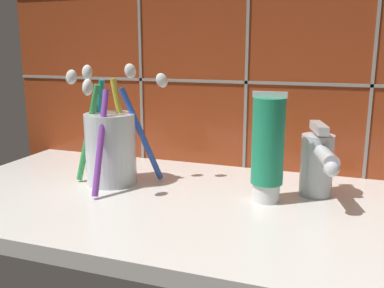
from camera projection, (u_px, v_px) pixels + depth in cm
name	position (u px, v px, depth cm)	size (l,w,h in cm)	color
sink_counter	(200.00, 207.00, 58.61)	(77.63, 37.25, 2.00)	silver
tile_wall_backsplash	(237.00, 50.00, 71.28)	(87.63, 1.72, 44.02)	#933819
toothbrush_cup	(111.00, 145.00, 64.72)	(14.94, 13.85, 18.22)	silver
toothpaste_tube	(268.00, 148.00, 56.66)	(4.51, 4.30, 14.88)	white
sink_faucet	(318.00, 162.00, 58.80)	(5.35, 11.64, 10.25)	silver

